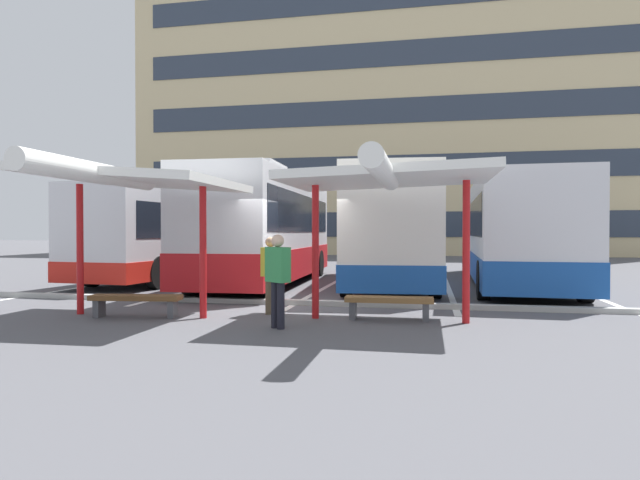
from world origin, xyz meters
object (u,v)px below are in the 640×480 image
bench_1 (389,303)px  waiting_passenger_1 (278,274)px  waiting_passenger_0 (271,270)px  coach_bus_0 (194,234)px  coach_bus_2 (390,230)px  waiting_shelter_0 (132,181)px  bench_0 (136,300)px  coach_bus_3 (512,234)px  waiting_shelter_1 (388,179)px  coach_bus_1 (266,231)px

bench_1 → waiting_passenger_1: bearing=-144.9°
waiting_passenger_0 → coach_bus_0: bearing=123.5°
coach_bus_2 → bench_1: (0.47, -7.10, -1.46)m
coach_bus_2 → waiting_passenger_1: coach_bus_2 is taller
waiting_shelter_0 → bench_0: (0.00, 0.11, -2.40)m
coach_bus_3 → waiting_shelter_1: 9.12m
waiting_shelter_1 → waiting_passenger_1: waiting_shelter_1 is taller
bench_1 → coach_bus_3: bearing=66.6°
waiting_passenger_0 → waiting_passenger_1: 1.73m
bench_0 → waiting_passenger_0: waiting_passenger_0 is taller
coach_bus_0 → waiting_passenger_1: (6.09, -9.90, -0.67)m
coach_bus_0 → waiting_shelter_1: 12.03m
coach_bus_0 → waiting_passenger_1: coach_bus_0 is taller
bench_0 → waiting_shelter_0: bearing=-90.0°
coach_bus_3 → coach_bus_1: bearing=-169.0°
coach_bus_3 → waiting_shelter_0: size_ratio=2.41×
waiting_passenger_0 → waiting_passenger_1: size_ratio=0.97×
waiting_shelter_0 → bench_1: size_ratio=2.95×
bench_0 → waiting_passenger_1: waiting_passenger_1 is taller
waiting_passenger_1 → waiting_shelter_1: bearing=26.9°
coach_bus_3 → bench_1: bearing=-113.4°
coach_bus_3 → waiting_passenger_1: bearing=-119.8°
coach_bus_1 → waiting_shelter_0: (-0.55, -7.25, 0.98)m
coach_bus_2 → waiting_shelter_0: bearing=-120.0°
coach_bus_0 → coach_bus_2: size_ratio=1.15×
coach_bus_2 → waiting_shelter_1: size_ratio=2.11×
coach_bus_0 → waiting_shelter_1: (7.98, -8.95, 1.07)m
waiting_shelter_0 → waiting_passenger_1: size_ratio=3.02×
waiting_passenger_0 → waiting_passenger_1: waiting_passenger_1 is taller
coach_bus_0 → coach_bus_1: (3.49, -2.12, 0.12)m
coach_bus_2 → bench_1: bearing=-86.2°
coach_bus_2 → bench_1: 7.27m
bench_0 → waiting_passenger_1: size_ratio=1.11×
coach_bus_1 → coach_bus_2: size_ratio=0.98×
coach_bus_0 → waiting_shelter_0: coach_bus_0 is taller
coach_bus_0 → coach_bus_1: size_ratio=1.17×
coach_bus_0 → coach_bus_2: coach_bus_2 is taller
coach_bus_1 → waiting_shelter_1: 8.22m
bench_1 → waiting_passenger_0: (-2.50, 0.29, 0.59)m
coach_bus_2 → coach_bus_3: size_ratio=0.85×
coach_bus_2 → waiting_passenger_0: bearing=-106.6°
bench_1 → waiting_shelter_0: bearing=-171.0°
coach_bus_3 → bench_1: size_ratio=7.09×
waiting_shelter_1 → coach_bus_3: bearing=67.5°
coach_bus_3 → bench_0: size_ratio=6.56×
coach_bus_2 → waiting_shelter_1: 7.54m
bench_0 → coach_bus_3: bearing=45.6°
waiting_shelter_1 → waiting_passenger_1: (-1.88, -0.95, -1.74)m
waiting_passenger_0 → coach_bus_3: bearing=52.3°
waiting_passenger_0 → bench_1: bearing=-6.6°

